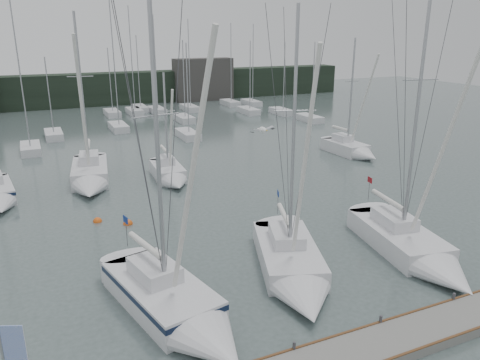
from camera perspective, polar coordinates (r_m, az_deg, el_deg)
name	(u,v)px	position (r m, az deg, el deg)	size (l,w,h in m)	color
ground	(286,293)	(22.26, 5.64, -13.50)	(160.00, 160.00, 0.00)	#455452
dock	(354,354)	(18.77, 13.75, -19.93)	(24.00, 2.00, 0.40)	slate
far_treeline	(93,89)	(79.46, -17.50, 10.49)	(90.00, 4.00, 5.00)	black
far_building_right	(203,79)	(81.63, -4.51, 12.12)	(10.00, 3.00, 7.00)	#3B3937
mast_forest	(113,122)	(61.79, -15.26, 6.89)	(51.43, 24.82, 14.90)	silver
sailboat_near_left	(181,311)	(19.99, -7.26, -15.55)	(4.72, 9.42, 14.29)	silver
sailboat_near_center	(295,273)	(22.83, 6.75, -11.23)	(5.65, 9.36, 13.67)	silver
sailboat_near_right	(419,253)	(26.17, 20.93, -8.29)	(4.40, 9.77, 15.58)	silver
sailboat_mid_b	(90,178)	(37.94, -17.82, 0.22)	(3.92, 9.18, 13.71)	silver
sailboat_mid_c	(171,176)	(37.51, -8.45, 0.52)	(2.55, 6.54, 9.14)	silver
sailboat_mid_e	(354,150)	(46.15, 13.69, 3.53)	(2.67, 6.75, 11.63)	silver
buoy_a	(128,224)	(30.10, -13.49, -5.24)	(0.60, 0.60, 0.60)	#DB5413
buoy_c	(98,222)	(30.96, -16.97, -4.87)	(0.56, 0.56, 0.56)	#DB5413
seagull	(263,130)	(17.64, 2.79, 6.16)	(1.03, 0.49, 0.21)	white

